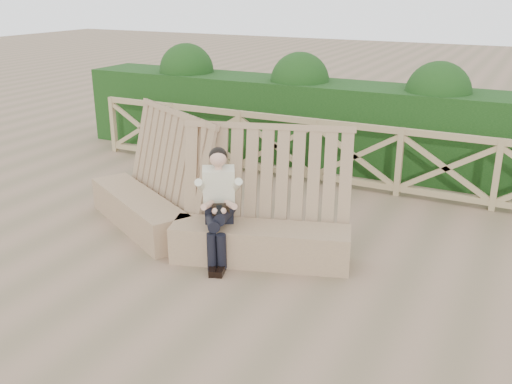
% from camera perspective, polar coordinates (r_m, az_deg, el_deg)
% --- Properties ---
extents(ground, '(60.00, 60.00, 0.00)m').
position_cam_1_polar(ground, '(6.58, 0.18, -8.77)').
color(ground, brown).
rests_on(ground, ground).
extents(bench, '(4.12, 1.70, 1.59)m').
position_cam_1_polar(bench, '(7.41, -5.73, -2.03)').
color(bench, '#85674C').
rests_on(bench, ground).
extents(woman, '(0.61, 0.85, 1.38)m').
position_cam_1_polar(woman, '(6.80, -3.77, -0.88)').
color(woman, black).
rests_on(woman, ground).
extents(guardrail, '(10.10, 0.09, 1.10)m').
position_cam_1_polar(guardrail, '(9.40, 9.86, 3.55)').
color(guardrail, '#907D54').
rests_on(guardrail, ground).
extents(hedge, '(12.00, 1.20, 1.50)m').
position_cam_1_polar(hedge, '(10.47, 11.92, 6.21)').
color(hedge, black).
rests_on(hedge, ground).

